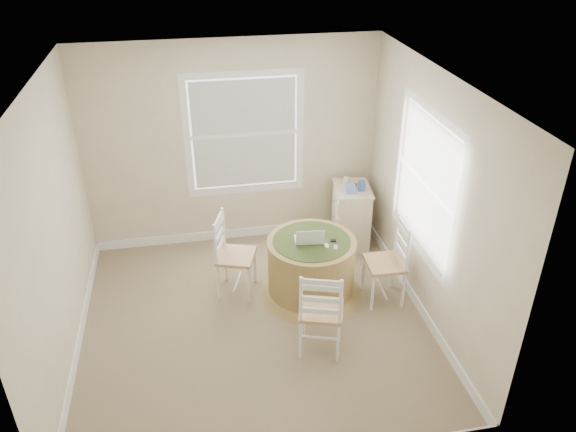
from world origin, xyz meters
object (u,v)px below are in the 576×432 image
object	(u,v)px
round_table	(311,265)
chair_left	(236,256)
chair_near	(321,310)
chair_right	(385,263)
laptop	(309,239)
corner_chest	(351,215)

from	to	relation	value
round_table	chair_left	bearing A→B (deg)	-176.11
chair_left	chair_near	size ratio (longest dim) A/B	1.00
chair_right	laptop	size ratio (longest dim) A/B	2.85
chair_left	chair_near	bearing A→B (deg)	-128.86
chair_right	laptop	bearing A→B (deg)	-104.45
chair_near	laptop	world-z (taller)	chair_near
chair_near	chair_right	world-z (taller)	same
chair_near	corner_chest	distance (m)	2.06
laptop	corner_chest	size ratio (longest dim) A/B	0.42
round_table	chair_near	xyz separation A→B (m)	(-0.10, -0.89, 0.09)
chair_left	chair_near	world-z (taller)	same
laptop	corner_chest	bearing A→B (deg)	-121.63
round_table	laptop	bearing A→B (deg)	-147.40
chair_right	chair_left	bearing A→B (deg)	-103.64
corner_chest	chair_right	bearing A→B (deg)	-82.27
chair_left	corner_chest	bearing A→B (deg)	-45.31
chair_near	corner_chest	bearing A→B (deg)	-96.82
round_table	chair_right	xyz separation A→B (m)	(0.77, -0.25, 0.09)
chair_right	corner_chest	distance (m)	1.23
chair_left	chair_right	world-z (taller)	same
chair_right	corner_chest	xyz separation A→B (m)	(-0.02, 1.22, -0.08)
corner_chest	chair_left	bearing A→B (deg)	-146.87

